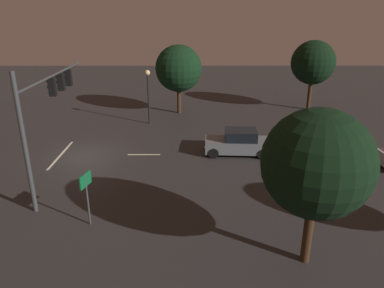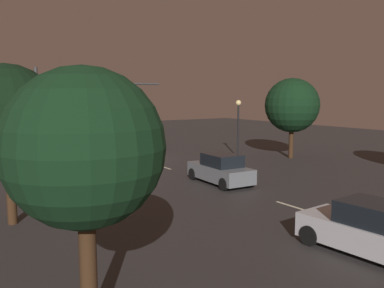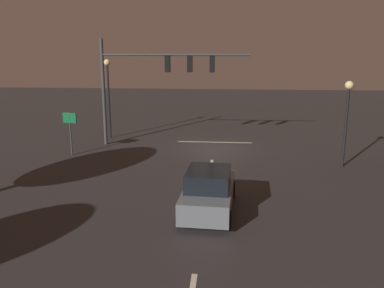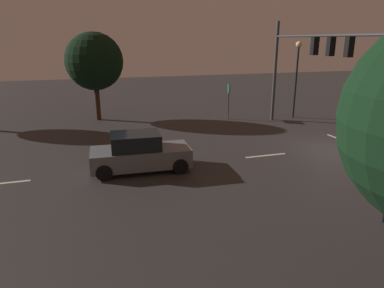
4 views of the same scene
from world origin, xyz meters
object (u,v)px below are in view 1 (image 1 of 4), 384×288
at_px(street_lamp_left_kerb, 148,86).
at_px(tree_left_near, 313,63).
at_px(tree_left_far, 179,69).
at_px(route_sign, 86,188).
at_px(traffic_signal_assembly, 48,100).
at_px(car_approaching, 238,143).
at_px(tree_right_near, 317,164).

bearing_deg(street_lamp_left_kerb, tree_left_near, 107.09).
bearing_deg(tree_left_far, route_sign, -10.60).
xyz_separation_m(traffic_signal_assembly, street_lamp_left_kerb, (-10.76, 4.05, -1.47)).
relative_size(traffic_signal_assembly, car_approaching, 2.12).
height_order(traffic_signal_assembly, car_approaching, traffic_signal_assembly).
xyz_separation_m(traffic_signal_assembly, car_approaching, (-3.91, 10.77, -3.90)).
bearing_deg(street_lamp_left_kerb, tree_right_near, 24.05).
height_order(tree_right_near, tree_left_far, tree_left_far).
bearing_deg(route_sign, traffic_signal_assembly, -147.12).
bearing_deg(car_approaching, tree_left_near, 144.27).
bearing_deg(street_lamp_left_kerb, route_sign, -4.00).
xyz_separation_m(tree_left_near, tree_right_near, (22.53, -6.95, -0.35)).
bearing_deg(tree_left_far, tree_right_near, 14.65).
relative_size(route_sign, tree_right_near, 0.42).
bearing_deg(traffic_signal_assembly, tree_left_near, 128.93).
distance_m(car_approaching, tree_right_near, 11.65).
bearing_deg(tree_right_near, tree_left_near, 162.85).
bearing_deg(tree_right_near, route_sign, -105.82).
distance_m(traffic_signal_assembly, route_sign, 6.17).
bearing_deg(tree_left_near, traffic_signal_assembly, -51.07).
xyz_separation_m(car_approaching, tree_left_far, (-10.23, -4.29, 3.34)).
xyz_separation_m(street_lamp_left_kerb, tree_left_near, (-4.60, 14.96, 1.26)).
distance_m(traffic_signal_assembly, tree_left_far, 15.57).
height_order(street_lamp_left_kerb, tree_right_near, tree_right_near).
height_order(traffic_signal_assembly, tree_left_near, traffic_signal_assembly).
relative_size(car_approaching, tree_right_near, 0.72).
bearing_deg(car_approaching, traffic_signal_assembly, -70.06).
bearing_deg(tree_right_near, tree_left_far, -165.35).
bearing_deg(traffic_signal_assembly, street_lamp_left_kerb, 159.36).
relative_size(car_approaching, street_lamp_left_kerb, 0.98).
xyz_separation_m(car_approaching, tree_left_near, (-11.44, 8.23, 3.69)).
height_order(street_lamp_left_kerb, route_sign, street_lamp_left_kerb).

